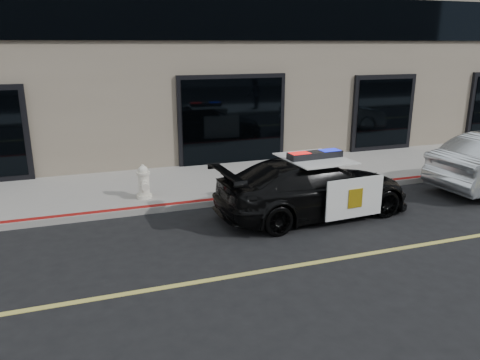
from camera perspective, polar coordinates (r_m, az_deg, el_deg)
name	(u,v)px	position (r m, az deg, el deg)	size (l,w,h in m)	color
ground	(396,249)	(9.50, 18.52, -8.01)	(120.00, 120.00, 0.00)	black
sidewalk_n	(283,175)	(13.71, 5.31, 0.62)	(60.00, 3.50, 0.15)	gray
police_car	(314,187)	(10.67, 8.96, -0.83)	(2.41, 4.76, 1.48)	black
fire_hydrant	(144,183)	(11.54, -11.66, -0.31)	(0.37, 0.52, 0.83)	white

